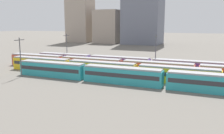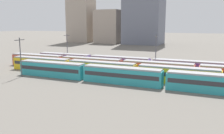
{
  "view_description": "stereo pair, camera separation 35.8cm",
  "coord_description": "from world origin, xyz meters",
  "px_view_note": "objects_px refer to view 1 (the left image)",
  "views": [
    {
      "loc": [
        38.15,
        -48.93,
        13.2
      ],
      "look_at": [
        14.3,
        7.8,
        2.04
      ],
      "focal_mm": 38.5,
      "sensor_mm": 36.0,
      "label": 1
    },
    {
      "loc": [
        38.48,
        -48.79,
        13.2
      ],
      "look_at": [
        14.3,
        7.8,
        2.04
      ],
      "focal_mm": 38.5,
      "sensor_mm": 36.0,
      "label": 2
    }
  ],
  "objects_px": {
    "train_track_2": "(197,72)",
    "train_track_3": "(187,67)",
    "catenary_pole_1": "(156,50)",
    "catenary_pole_3": "(67,47)",
    "train_track_1": "(137,72)",
    "catenary_pole_0": "(20,55)"
  },
  "relations": [
    {
      "from": "catenary_pole_0",
      "to": "train_track_3",
      "type": "bearing_deg",
      "value": 26.46
    },
    {
      "from": "train_track_2",
      "to": "catenary_pole_0",
      "type": "distance_m",
      "value": 43.22
    },
    {
      "from": "train_track_2",
      "to": "catenary_pole_1",
      "type": "relative_size",
      "value": 11.02
    },
    {
      "from": "catenary_pole_3",
      "to": "train_track_1",
      "type": "bearing_deg",
      "value": -24.94
    },
    {
      "from": "train_track_2",
      "to": "train_track_3",
      "type": "relative_size",
      "value": 1.2
    },
    {
      "from": "train_track_3",
      "to": "catenary_pole_0",
      "type": "relative_size",
      "value": 9.53
    },
    {
      "from": "catenary_pole_0",
      "to": "catenary_pole_3",
      "type": "height_order",
      "value": "catenary_pole_3"
    },
    {
      "from": "train_track_1",
      "to": "train_track_3",
      "type": "xyz_separation_m",
      "value": [
        10.24,
        10.4,
        0.0
      ]
    },
    {
      "from": "train_track_3",
      "to": "train_track_1",
      "type": "bearing_deg",
      "value": -134.55
    },
    {
      "from": "catenary_pole_0",
      "to": "catenary_pole_1",
      "type": "xyz_separation_m",
      "value": [
        28.95,
        22.14,
        0.2
      ]
    },
    {
      "from": "train_track_1",
      "to": "catenary_pole_0",
      "type": "relative_size",
      "value": 7.6
    },
    {
      "from": "train_track_2",
      "to": "catenary_pole_3",
      "type": "xyz_separation_m",
      "value": [
        -41.51,
        8.01,
        3.62
      ]
    },
    {
      "from": "train_track_3",
      "to": "catenary_pole_1",
      "type": "xyz_separation_m",
      "value": [
        -9.01,
        3.25,
        3.75
      ]
    },
    {
      "from": "train_track_1",
      "to": "catenary_pole_3",
      "type": "bearing_deg",
      "value": 155.06
    },
    {
      "from": "train_track_3",
      "to": "catenary_pole_3",
      "type": "relative_size",
      "value": 9.4
    },
    {
      "from": "catenary_pole_3",
      "to": "train_track_2",
      "type": "bearing_deg",
      "value": -10.92
    },
    {
      "from": "train_track_3",
      "to": "catenary_pole_1",
      "type": "height_order",
      "value": "catenary_pole_1"
    },
    {
      "from": "catenary_pole_0",
      "to": "catenary_pole_1",
      "type": "bearing_deg",
      "value": 37.41
    },
    {
      "from": "train_track_3",
      "to": "catenary_pole_3",
      "type": "xyz_separation_m",
      "value": [
        -38.64,
        2.81,
        3.62
      ]
    },
    {
      "from": "catenary_pole_3",
      "to": "catenary_pole_1",
      "type": "bearing_deg",
      "value": 0.87
    },
    {
      "from": "train_track_1",
      "to": "catenary_pole_3",
      "type": "height_order",
      "value": "catenary_pole_3"
    },
    {
      "from": "catenary_pole_0",
      "to": "catenary_pole_3",
      "type": "relative_size",
      "value": 0.99
    }
  ]
}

